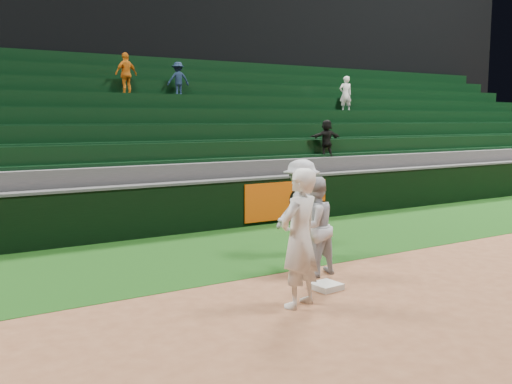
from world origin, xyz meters
TOP-DOWN VIEW (x-y plane):
  - ground at (0.00, 0.00)m, footprint 70.00×70.00m
  - foul_grass at (0.00, 3.00)m, footprint 36.00×4.20m
  - upper_deck at (0.00, 17.45)m, footprint 40.00×12.00m
  - first_base at (0.09, -0.29)m, footprint 0.47×0.47m
  - first_baseman at (-0.79, -0.75)m, footprint 0.87×0.71m
  - baserunner at (0.42, 0.48)m, footprint 0.96×0.81m
  - base_coach at (1.11, 1.78)m, footprint 1.38×0.95m
  - field_wall at (0.03, 5.20)m, footprint 36.00×0.45m
  - stadium_seating at (-0.00, 8.97)m, footprint 36.00×5.95m

SIDE VIEW (x-z plane):
  - ground at x=0.00m, z-range 0.00..0.00m
  - foul_grass at x=0.00m, z-range 0.00..0.01m
  - first_base at x=0.09m, z-range 0.00..0.10m
  - field_wall at x=0.03m, z-range 0.01..1.26m
  - baserunner at x=0.42m, z-range 0.00..1.76m
  - base_coach at x=1.11m, z-range 0.01..1.96m
  - first_baseman at x=-0.79m, z-range 0.00..2.06m
  - stadium_seating at x=0.00m, z-range -0.72..4.13m
  - upper_deck at x=0.00m, z-range 0.00..12.00m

